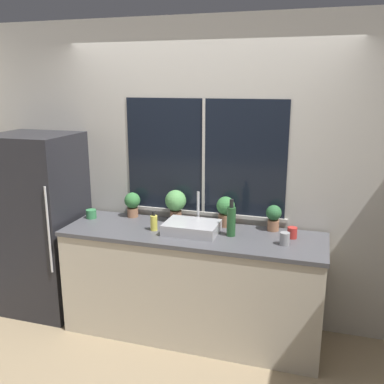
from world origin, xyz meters
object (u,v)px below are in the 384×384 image
object	(u,v)px
potted_plant_center_right	(226,210)
mug_green	(91,214)
sink	(192,227)
potted_plant_center_left	(176,203)
potted_plant_far_left	(132,203)
soap_bottle	(154,222)
potted_plant_far_right	(274,216)
mug_red	(292,233)
refrigerator	(40,223)
bottle_tall	(231,221)
mug_grey	(285,239)

from	to	relation	value
potted_plant_center_right	mug_green	xyz separation A→B (m)	(-1.23, -0.15, -0.11)
sink	potted_plant_center_left	size ratio (longest dim) A/B	1.55
potted_plant_far_left	potted_plant_center_left	distance (m)	0.43
sink	soap_bottle	size ratio (longest dim) A/B	2.67
potted_plant_far_right	mug_red	world-z (taller)	potted_plant_far_right
refrigerator	sink	size ratio (longest dim) A/B	3.85
potted_plant_far_right	mug_green	distance (m)	1.66
bottle_tall	mug_grey	bearing A→B (deg)	-10.26
refrigerator	sink	world-z (taller)	refrigerator
soap_bottle	mug_grey	world-z (taller)	soap_bottle
potted_plant_far_left	mug_red	xyz separation A→B (m)	(1.47, -0.14, -0.09)
sink	potted_plant_center_left	world-z (taller)	sink
potted_plant_far_left	bottle_tall	world-z (taller)	bottle_tall
potted_plant_center_right	mug_grey	distance (m)	0.63
soap_bottle	potted_plant_center_right	bearing A→B (deg)	27.91
sink	mug_red	xyz separation A→B (m)	(0.81, 0.12, -0.00)
potted_plant_center_right	mug_green	size ratio (longest dim) A/B	2.81
potted_plant_far_left	mug_red	world-z (taller)	potted_plant_far_left
soap_bottle	mug_green	xyz separation A→B (m)	(-0.68, 0.14, -0.03)
potted_plant_center_left	potted_plant_center_right	world-z (taller)	potted_plant_center_left
potted_plant_center_left	mug_red	size ratio (longest dim) A/B	3.18
refrigerator	sink	xyz separation A→B (m)	(1.53, -0.04, 0.13)
potted_plant_far_left	mug_green	size ratio (longest dim) A/B	2.48
mug_red	mug_grey	distance (m)	0.18
mug_grey	mug_green	size ratio (longest dim) A/B	1.07
potted_plant_center_left	mug_green	distance (m)	0.80
sink	potted_plant_far_right	distance (m)	0.69
sink	soap_bottle	world-z (taller)	sink
potted_plant_center_left	refrigerator	bearing A→B (deg)	-170.73
potted_plant_center_left	mug_grey	xyz separation A→B (m)	(1.00, -0.31, -0.12)
mug_red	potted_plant_far_left	bearing A→B (deg)	174.60
sink	bottle_tall	size ratio (longest dim) A/B	1.43
sink	bottle_tall	world-z (taller)	bottle_tall
potted_plant_center_left	soap_bottle	bearing A→B (deg)	-107.77
mug_red	mug_grey	size ratio (longest dim) A/B	0.90
bottle_tall	mug_red	size ratio (longest dim) A/B	3.43
mug_red	soap_bottle	bearing A→B (deg)	-172.27
mug_red	mug_green	world-z (taller)	mug_red
bottle_tall	sink	bearing A→B (deg)	-175.88
potted_plant_center_left	soap_bottle	size ratio (longest dim) A/B	1.72
mug_grey	potted_plant_center_right	bearing A→B (deg)	150.01
potted_plant_center_right	potted_plant_far_right	bearing A→B (deg)	0.00
potted_plant_center_left	mug_grey	distance (m)	1.05
refrigerator	bottle_tall	xyz separation A→B (m)	(1.85, -0.02, 0.21)
refrigerator	bottle_tall	distance (m)	1.87
potted_plant_center_left	potted_plant_center_right	xyz separation A→B (m)	(0.46, 0.00, -0.03)
potted_plant_far_left	soap_bottle	xyz separation A→B (m)	(0.33, -0.29, -0.06)
potted_plant_center_right	soap_bottle	size ratio (longest dim) A/B	1.58
sink	potted_plant_far_left	distance (m)	0.71
mug_green	sink	bearing A→B (deg)	-5.78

